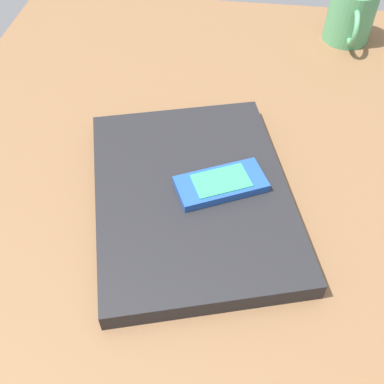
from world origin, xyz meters
The scene contains 4 objects.
desk_surface centered at (0.00, 0.00, 1.50)cm, with size 120.00×80.00×3.00cm, color brown.
laptop_closed centered at (-4.59, 1.12, 4.30)cm, with size 32.46×24.56×2.59cm, color black.
cell_phone_on_laptop centered at (-5.42, 4.73, 6.19)cm, with size 9.68×12.51×1.27cm.
coffee_mug centered at (-48.04, 24.39, 7.74)cm, with size 11.91×8.41×9.48cm.
Camera 1 is at (34.73, 6.29, 50.34)cm, focal length 43.82 mm.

